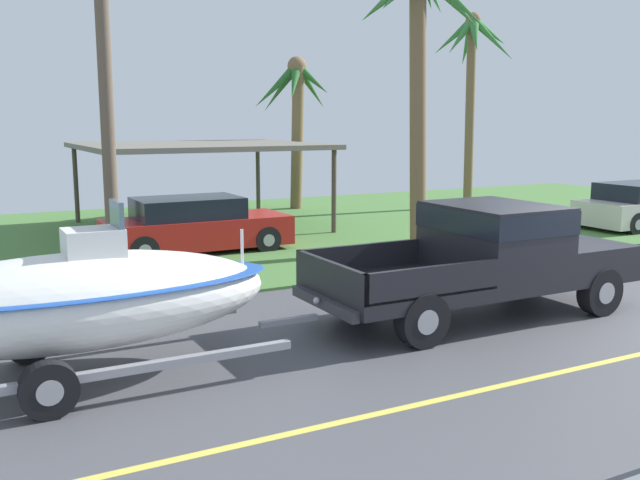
{
  "coord_description": "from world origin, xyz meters",
  "views": [
    {
      "loc": [
        -9.23,
        -8.06,
        3.23
      ],
      "look_at": [
        -4.11,
        1.6,
        1.37
      ],
      "focal_mm": 39.77,
      "sensor_mm": 36.0,
      "label": 1
    }
  ],
  "objects_px": {
    "boat_on_trailer": "(74,300)",
    "palm_tree_near_left": "(472,62)",
    "pickup_truck_towing": "(492,253)",
    "palm_tree_near_right": "(296,101)",
    "carport_awning": "(198,147)",
    "utility_pole": "(105,73)",
    "palm_tree_mid": "(420,36)",
    "parked_sedan_near": "(195,226)"
  },
  "relations": [
    {
      "from": "utility_pole",
      "to": "palm_tree_near_left",
      "type": "bearing_deg",
      "value": 28.23
    },
    {
      "from": "palm_tree_near_right",
      "to": "boat_on_trailer",
      "type": "bearing_deg",
      "value": -125.2
    },
    {
      "from": "pickup_truck_towing",
      "to": "carport_awning",
      "type": "xyz_separation_m",
      "value": [
        -1.32,
        11.29,
        1.39
      ]
    },
    {
      "from": "palm_tree_near_right",
      "to": "utility_pole",
      "type": "relative_size",
      "value": 0.7
    },
    {
      "from": "utility_pole",
      "to": "boat_on_trailer",
      "type": "bearing_deg",
      "value": -108.5
    },
    {
      "from": "palm_tree_near_right",
      "to": "palm_tree_mid",
      "type": "bearing_deg",
      "value": -96.28
    },
    {
      "from": "parked_sedan_near",
      "to": "palm_tree_near_left",
      "type": "distance_m",
      "value": 13.21
    },
    {
      "from": "parked_sedan_near",
      "to": "palm_tree_near_left",
      "type": "xyz_separation_m",
      "value": [
        11.73,
        3.98,
        4.6
      ]
    },
    {
      "from": "palm_tree_near_left",
      "to": "utility_pole",
      "type": "bearing_deg",
      "value": -151.77
    },
    {
      "from": "carport_awning",
      "to": "palm_tree_mid",
      "type": "bearing_deg",
      "value": -59.47
    },
    {
      "from": "carport_awning",
      "to": "boat_on_trailer",
      "type": "bearing_deg",
      "value": -115.33
    },
    {
      "from": "palm_tree_near_right",
      "to": "utility_pole",
      "type": "distance_m",
      "value": 13.27
    },
    {
      "from": "pickup_truck_towing",
      "to": "palm_tree_near_right",
      "type": "xyz_separation_m",
      "value": [
        3.18,
        13.95,
        2.83
      ]
    },
    {
      "from": "palm_tree_near_left",
      "to": "palm_tree_mid",
      "type": "height_order",
      "value": "palm_tree_mid"
    },
    {
      "from": "parked_sedan_near",
      "to": "palm_tree_mid",
      "type": "distance_m",
      "value": 7.04
    },
    {
      "from": "palm_tree_near_left",
      "to": "utility_pole",
      "type": "distance_m",
      "value": 16.45
    },
    {
      "from": "carport_awning",
      "to": "palm_tree_near_left",
      "type": "xyz_separation_m",
      "value": [
        10.38,
        0.28,
        2.85
      ]
    },
    {
      "from": "pickup_truck_towing",
      "to": "carport_awning",
      "type": "relative_size",
      "value": 0.87
    },
    {
      "from": "pickup_truck_towing",
      "to": "boat_on_trailer",
      "type": "xyz_separation_m",
      "value": [
        -6.66,
        -0.0,
        0.0
      ]
    },
    {
      "from": "boat_on_trailer",
      "to": "parked_sedan_near",
      "type": "distance_m",
      "value": 8.58
    },
    {
      "from": "utility_pole",
      "to": "palm_tree_near_right",
      "type": "bearing_deg",
      "value": 49.8
    },
    {
      "from": "carport_awning",
      "to": "palm_tree_near_right",
      "type": "bearing_deg",
      "value": 30.62
    },
    {
      "from": "boat_on_trailer",
      "to": "utility_pole",
      "type": "relative_size",
      "value": 0.79
    },
    {
      "from": "palm_tree_near_right",
      "to": "utility_pole",
      "type": "xyz_separation_m",
      "value": [
        -8.56,
        -10.13,
        0.16
      ]
    },
    {
      "from": "palm_tree_near_right",
      "to": "palm_tree_near_left",
      "type": "bearing_deg",
      "value": -22.01
    },
    {
      "from": "palm_tree_near_left",
      "to": "palm_tree_near_right",
      "type": "distance_m",
      "value": 6.5
    },
    {
      "from": "palm_tree_near_left",
      "to": "palm_tree_near_right",
      "type": "relative_size",
      "value": 1.29
    },
    {
      "from": "palm_tree_near_left",
      "to": "palm_tree_near_right",
      "type": "bearing_deg",
      "value": 157.99
    },
    {
      "from": "boat_on_trailer",
      "to": "parked_sedan_near",
      "type": "relative_size",
      "value": 1.37
    },
    {
      "from": "palm_tree_near_left",
      "to": "pickup_truck_towing",
      "type": "bearing_deg",
      "value": -128.07
    },
    {
      "from": "palm_tree_mid",
      "to": "pickup_truck_towing",
      "type": "bearing_deg",
      "value": -112.89
    },
    {
      "from": "parked_sedan_near",
      "to": "carport_awning",
      "type": "xyz_separation_m",
      "value": [
        1.35,
        3.7,
        1.76
      ]
    },
    {
      "from": "boat_on_trailer",
      "to": "palm_tree_near_right",
      "type": "relative_size",
      "value": 1.12
    },
    {
      "from": "palm_tree_near_right",
      "to": "utility_pole",
      "type": "bearing_deg",
      "value": -130.2
    },
    {
      "from": "pickup_truck_towing",
      "to": "boat_on_trailer",
      "type": "distance_m",
      "value": 6.66
    },
    {
      "from": "boat_on_trailer",
      "to": "palm_tree_near_left",
      "type": "relative_size",
      "value": 0.87
    },
    {
      "from": "pickup_truck_towing",
      "to": "palm_tree_near_right",
      "type": "height_order",
      "value": "palm_tree_near_right"
    },
    {
      "from": "carport_awning",
      "to": "pickup_truck_towing",
      "type": "bearing_deg",
      "value": -83.35
    },
    {
      "from": "carport_awning",
      "to": "palm_tree_near_left",
      "type": "height_order",
      "value": "palm_tree_near_left"
    },
    {
      "from": "boat_on_trailer",
      "to": "utility_pole",
      "type": "bearing_deg",
      "value": 71.5
    },
    {
      "from": "boat_on_trailer",
      "to": "pickup_truck_towing",
      "type": "bearing_deg",
      "value": 0.0
    },
    {
      "from": "parked_sedan_near",
      "to": "palm_tree_mid",
      "type": "xyz_separation_m",
      "value": [
        4.89,
        -2.31,
        4.51
      ]
    }
  ]
}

